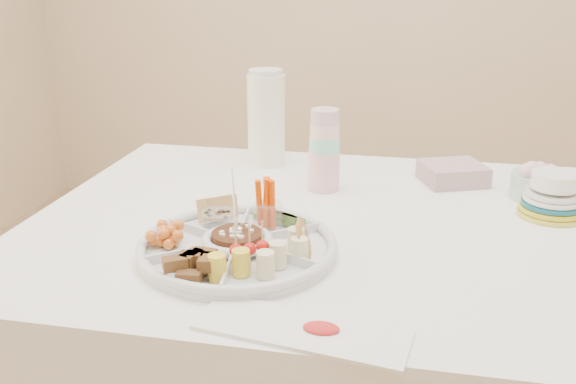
% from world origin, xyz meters
% --- Properties ---
extents(dining_table, '(1.52, 1.02, 0.76)m').
position_xyz_m(dining_table, '(0.00, 0.00, 0.38)').
color(dining_table, white).
rests_on(dining_table, floor).
extents(party_tray, '(0.50, 0.50, 0.04)m').
position_xyz_m(party_tray, '(-0.25, -0.21, 0.78)').
color(party_tray, silver).
rests_on(party_tray, dining_table).
extents(bean_dip, '(0.13, 0.13, 0.04)m').
position_xyz_m(bean_dip, '(-0.25, -0.21, 0.79)').
color(bean_dip, black).
rests_on(bean_dip, party_tray).
extents(tortillas, '(0.12, 0.12, 0.05)m').
position_xyz_m(tortillas, '(-0.12, -0.19, 0.80)').
color(tortillas, '#AA7037').
rests_on(tortillas, party_tray).
extents(carrot_cucumber, '(0.16, 0.16, 0.11)m').
position_xyz_m(carrot_cucumber, '(-0.20, -0.09, 0.82)').
color(carrot_cucumber, '#FF4C00').
rests_on(carrot_cucumber, party_tray).
extents(pita_raisins, '(0.13, 0.13, 0.06)m').
position_xyz_m(pita_raisins, '(-0.33, -0.11, 0.80)').
color(pita_raisins, '#ECAD75').
rests_on(pita_raisins, party_tray).
extents(cherries, '(0.13, 0.13, 0.04)m').
position_xyz_m(cherries, '(-0.38, -0.23, 0.79)').
color(cherries, orange).
rests_on(cherries, party_tray).
extents(granola_chunks, '(0.14, 0.14, 0.05)m').
position_xyz_m(granola_chunks, '(-0.30, -0.33, 0.79)').
color(granola_chunks, '#3B2B16').
rests_on(granola_chunks, party_tray).
extents(banana_tomato, '(0.14, 0.14, 0.09)m').
position_xyz_m(banana_tomato, '(-0.17, -0.31, 0.82)').
color(banana_tomato, tan).
rests_on(banana_tomato, party_tray).
extents(cup_stack, '(0.08, 0.08, 0.22)m').
position_xyz_m(cup_stack, '(-0.14, 0.20, 0.87)').
color(cup_stack, '#D1F4C4').
rests_on(cup_stack, dining_table).
extents(thermos, '(0.12, 0.12, 0.27)m').
position_xyz_m(thermos, '(-0.33, 0.38, 0.89)').
color(thermos, white).
rests_on(thermos, dining_table).
extents(flower_bowl, '(0.16, 0.16, 0.09)m').
position_xyz_m(flower_bowl, '(0.37, 0.23, 0.81)').
color(flower_bowl, '#A2D8B2').
rests_on(flower_bowl, dining_table).
extents(napkin_stack, '(0.19, 0.18, 0.05)m').
position_xyz_m(napkin_stack, '(0.18, 0.31, 0.78)').
color(napkin_stack, '#B39193').
rests_on(napkin_stack, dining_table).
extents(plate_stack, '(0.18, 0.18, 0.09)m').
position_xyz_m(plate_stack, '(0.38, 0.12, 0.80)').
color(plate_stack, '#FBE443').
rests_on(plate_stack, dining_table).
extents(placemat, '(0.34, 0.16, 0.01)m').
position_xyz_m(placemat, '(-0.08, -0.45, 0.76)').
color(placemat, white).
rests_on(placemat, dining_table).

